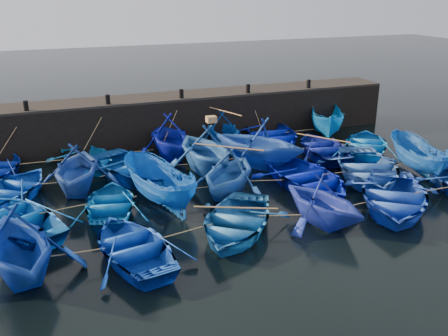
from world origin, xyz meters
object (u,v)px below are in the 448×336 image
object	(u,v)px
boat_8	(137,168)
boat_20	(17,243)
boat_13	(13,218)
wooden_crate	(211,119)

from	to	relation	value
boat_8	boat_20	distance (m)	8.51
boat_20	boat_8	bearing A→B (deg)	43.17
boat_13	boat_20	bearing A→B (deg)	65.74
boat_8	boat_20	size ratio (longest dim) A/B	1.25
boat_8	wooden_crate	world-z (taller)	wooden_crate
boat_8	boat_20	bearing A→B (deg)	-150.17
boat_13	wooden_crate	bearing A→B (deg)	171.98
boat_20	boat_13	bearing A→B (deg)	83.21
boat_8	wooden_crate	distance (m)	4.10
boat_20	wooden_crate	xyz separation A→B (m)	(8.61, 6.56, 1.43)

